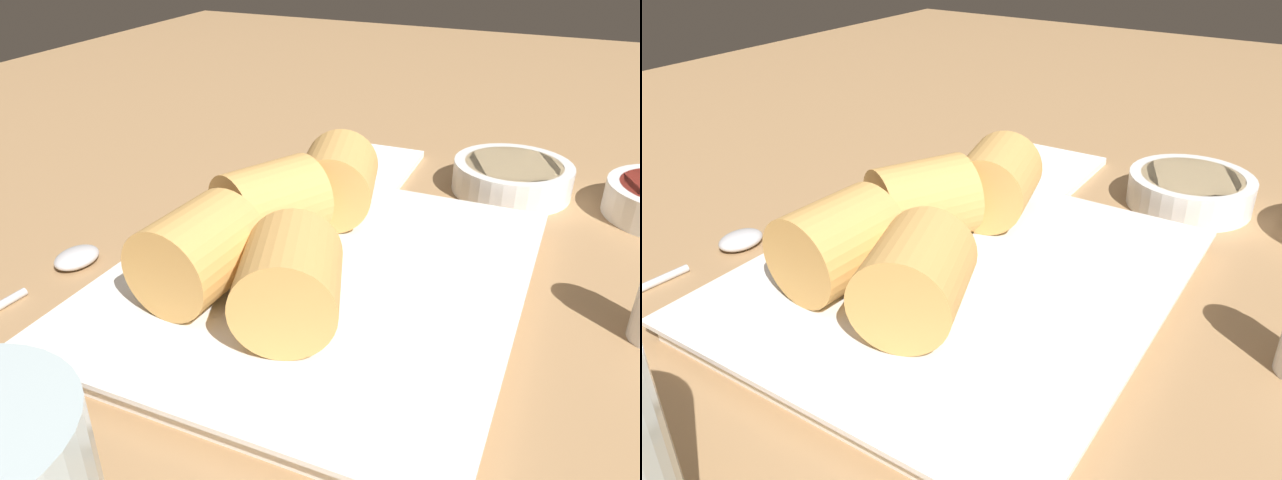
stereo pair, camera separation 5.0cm
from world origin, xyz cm
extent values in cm
cube|color=#A87F54|center=(0.00, 0.00, 1.00)|extent=(180.00, 140.00, 2.00)
cube|color=white|center=(3.08, -0.74, 2.60)|extent=(26.32, 22.80, 1.20)
cube|color=white|center=(3.08, -0.74, 3.35)|extent=(27.38, 23.71, 0.30)
cylinder|color=#DBA356|center=(0.88, -5.18, 6.18)|extent=(7.92, 7.59, 5.36)
sphere|color=#B23D2D|center=(-1.13, -4.14, 6.18)|extent=(3.49, 3.49, 3.49)
cylinder|color=#DBA356|center=(8.10, -5.93, 6.18)|extent=(6.44, 5.72, 5.36)
sphere|color=beige|center=(5.84, -5.80, 6.18)|extent=(3.49, 3.49, 3.49)
cylinder|color=#DBA356|center=(-4.54, -2.86, 6.18)|extent=(7.30, 6.75, 5.36)
sphere|color=#6B9E47|center=(-6.73, -3.44, 6.18)|extent=(3.49, 3.49, 3.49)
cylinder|color=#DBA356|center=(8.67, 0.08, 6.18)|extent=(7.61, 7.15, 5.36)
sphere|color=#56843D|center=(6.55, -0.70, 6.18)|extent=(3.49, 3.49, 3.49)
cylinder|color=white|center=(-17.16, 7.58, 3.27)|extent=(9.57, 9.57, 2.54)
cylinder|color=#DBBC89|center=(-17.16, 7.58, 4.31)|extent=(7.85, 7.85, 0.46)
ellipsoid|color=silver|center=(6.64, -16.80, 2.55)|extent=(3.36, 2.70, 1.10)
cube|color=white|center=(-16.88, -5.34, 2.30)|extent=(10.33, 8.85, 0.60)
camera|label=1|loc=(32.70, 12.42, 23.30)|focal=35.00mm
camera|label=2|loc=(30.33, 16.82, 23.30)|focal=35.00mm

